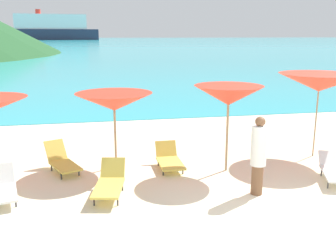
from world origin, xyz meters
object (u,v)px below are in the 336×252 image
umbrella_1 (114,102)px  lounge_chair_5 (336,170)px  umbrella_2 (229,96)px  lounge_chair_0 (110,182)px  cruise_ship (51,29)px  lounge_chair_3 (1,188)px  lounge_chair_6 (169,159)px  umbrella_3 (319,83)px  lounge_chair_2 (62,161)px  beachgoer_0 (258,154)px

umbrella_1 → lounge_chair_5: size_ratio=1.24×
umbrella_2 → lounge_chair_0: size_ratio=1.47×
umbrella_2 → cruise_ship: bearing=96.1°
umbrella_1 → lounge_chair_3: bearing=-147.1°
lounge_chair_6 → lounge_chair_3: bearing=-161.8°
umbrella_2 → umbrella_3: bearing=13.0°
lounge_chair_3 → cruise_ship: cruise_ship is taller
lounge_chair_2 → lounge_chair_5: bearing=-40.2°
lounge_chair_0 → lounge_chair_3: bearing=-173.0°
umbrella_2 → umbrella_3: (2.94, 0.68, 0.18)m
umbrella_3 → cruise_ship: cruise_ship is taller
umbrella_1 → umbrella_2: 2.96m
umbrella_3 → umbrella_2: bearing=-167.0°
lounge_chair_2 → lounge_chair_5: (6.62, -1.98, -0.02)m
lounge_chair_3 → umbrella_3: bearing=-2.6°
lounge_chair_2 → lounge_chair_5: lounge_chair_2 is taller
lounge_chair_0 → cruise_ship: 268.16m
lounge_chair_3 → lounge_chair_5: 7.80m
umbrella_1 → lounge_chair_5: 5.80m
lounge_chair_3 → beachgoer_0: 5.65m
umbrella_1 → lounge_chair_5: (5.21, -2.06, -1.51)m
lounge_chair_5 → cruise_ship: (-30.83, 267.06, 7.15)m
umbrella_1 → lounge_chair_3: size_ratio=1.49×
lounge_chair_0 → beachgoer_0: bearing=1.5°
umbrella_2 → umbrella_3: 3.03m
lounge_chair_0 → lounge_chair_2: 2.12m
lounge_chair_0 → lounge_chair_2: lounge_chair_2 is taller
umbrella_3 → lounge_chair_5: 2.73m
umbrella_1 → lounge_chair_2: 2.05m
umbrella_2 → cruise_ship: 267.43m
lounge_chair_2 → umbrella_1: bearing=-20.3°
umbrella_3 → beachgoer_0: umbrella_3 is taller
lounge_chair_0 → beachgoer_0: size_ratio=0.86×
lounge_chair_5 → lounge_chair_3: bearing=-160.2°
umbrella_3 → lounge_chair_2: size_ratio=1.61×
lounge_chair_2 → cruise_ship: cruise_ship is taller
lounge_chair_6 → lounge_chair_0: bearing=-137.7°
lounge_chair_2 → cruise_ship: 266.28m
umbrella_1 → lounge_chair_6: 2.11m
lounge_chair_6 → beachgoer_0: 2.70m
beachgoer_0 → cruise_ship: bearing=91.5°
beachgoer_0 → cruise_ship: cruise_ship is taller
umbrella_3 → beachgoer_0: size_ratio=1.36×
lounge_chair_6 → umbrella_1: bearing=165.0°
lounge_chair_3 → lounge_chair_6: size_ratio=1.05×
umbrella_1 → beachgoer_0: bearing=-39.5°
lounge_chair_6 → beachgoer_0: beachgoer_0 is taller
umbrella_2 → lounge_chair_2: (-4.23, 0.78, -1.70)m
lounge_chair_0 → umbrella_3: bearing=27.5°
lounge_chair_6 → beachgoer_0: size_ratio=0.75×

